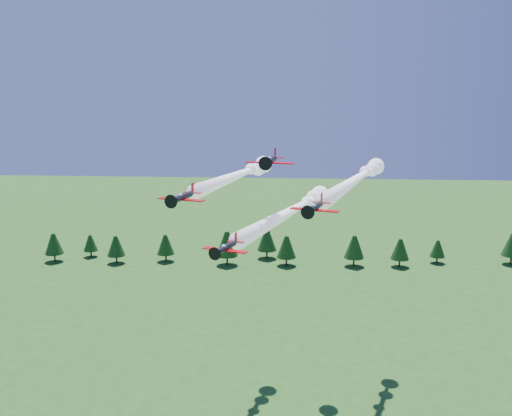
# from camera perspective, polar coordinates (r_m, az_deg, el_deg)

# --- Properties ---
(plane_lead) EXTENTS (19.77, 46.41, 3.70)m
(plane_lead) POSITION_cam_1_polar(r_m,az_deg,el_deg) (102.99, 3.80, -0.15)
(plane_lead) COLOR black
(plane_lead) RESTS_ON ground
(plane_left) EXTENTS (15.97, 44.37, 3.70)m
(plane_left) POSITION_cam_1_polar(r_m,az_deg,el_deg) (112.62, -1.68, 3.38)
(plane_left) COLOR black
(plane_left) RESTS_ON ground
(plane_right) EXTENTS (20.52, 52.28, 3.70)m
(plane_right) POSITION_cam_1_polar(r_m,az_deg,el_deg) (113.25, 10.14, 2.96)
(plane_right) COLOR black
(plane_right) RESTS_ON ground
(plane_slot) EXTENTS (8.02, 8.75, 2.80)m
(plane_slot) POSITION_cam_1_polar(r_m,az_deg,el_deg) (93.50, 1.46, 4.78)
(plane_slot) COLOR black
(plane_slot) RESTS_ON ground
(treeline) EXTENTS (166.27, 16.17, 11.82)m
(treeline) POSITION_cam_1_polar(r_m,az_deg,el_deg) (198.36, 1.64, -3.70)
(treeline) COLOR #382314
(treeline) RESTS_ON ground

